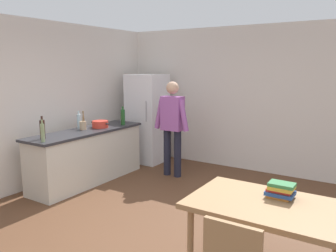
% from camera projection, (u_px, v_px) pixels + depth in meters
% --- Properties ---
extents(ground_plane, '(14.00, 14.00, 0.00)m').
position_uv_depth(ground_plane, '(158.00, 229.00, 4.17)').
color(ground_plane, brown).
extents(wall_back, '(6.40, 0.12, 2.70)m').
position_uv_depth(wall_back, '(247.00, 99.00, 6.43)').
color(wall_back, silver).
rests_on(wall_back, ground_plane).
extents(wall_left, '(0.12, 5.60, 2.70)m').
position_uv_depth(wall_left, '(31.00, 105.00, 5.48)').
color(wall_left, silver).
rests_on(wall_left, ground_plane).
extents(kitchen_counter, '(0.64, 2.20, 0.90)m').
position_uv_depth(kitchen_counter, '(88.00, 156.00, 5.82)').
color(kitchen_counter, beige).
rests_on(kitchen_counter, ground_plane).
extents(refrigerator, '(0.70, 0.67, 1.80)m').
position_uv_depth(refrigerator, '(147.00, 118.00, 7.01)').
color(refrigerator, white).
rests_on(refrigerator, ground_plane).
extents(person, '(0.70, 0.22, 1.70)m').
position_uv_depth(person, '(172.00, 122.00, 6.04)').
color(person, '#1E1E2D').
rests_on(person, ground_plane).
extents(dining_table, '(1.40, 0.90, 0.75)m').
position_uv_depth(dining_table, '(268.00, 211.00, 3.06)').
color(dining_table, '#9E754C').
rests_on(dining_table, ground_plane).
extents(cooking_pot, '(0.40, 0.28, 0.12)m').
position_uv_depth(cooking_pot, '(100.00, 124.00, 5.97)').
color(cooking_pot, red).
rests_on(cooking_pot, kitchen_counter).
extents(utensil_jar, '(0.11, 0.11, 0.32)m').
position_uv_depth(utensil_jar, '(83.00, 125.00, 5.76)').
color(utensil_jar, tan).
rests_on(utensil_jar, kitchen_counter).
extents(bottle_wine_green, '(0.08, 0.08, 0.34)m').
position_uv_depth(bottle_wine_green, '(123.00, 117.00, 6.24)').
color(bottle_wine_green, '#1E5123').
rests_on(bottle_wine_green, kitchen_counter).
extents(bottle_water_clear, '(0.07, 0.07, 0.30)m').
position_uv_depth(bottle_water_clear, '(79.00, 121.00, 5.90)').
color(bottle_water_clear, silver).
rests_on(bottle_water_clear, kitchen_counter).
extents(bottle_vinegar_tall, '(0.06, 0.06, 0.32)m').
position_uv_depth(bottle_vinegar_tall, '(43.00, 133.00, 4.81)').
color(bottle_vinegar_tall, gray).
rests_on(bottle_vinegar_tall, kitchen_counter).
extents(bottle_wine_dark, '(0.08, 0.08, 0.34)m').
position_uv_depth(bottle_wine_dark, '(42.00, 129.00, 5.02)').
color(bottle_wine_dark, black).
rests_on(bottle_wine_dark, kitchen_counter).
extents(book_stack, '(0.25, 0.21, 0.15)m').
position_uv_depth(book_stack, '(281.00, 190.00, 3.16)').
color(book_stack, orange).
rests_on(book_stack, dining_table).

